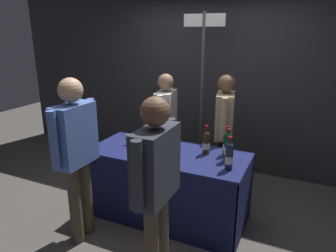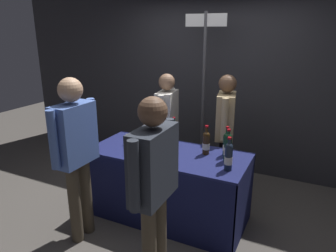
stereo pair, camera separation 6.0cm
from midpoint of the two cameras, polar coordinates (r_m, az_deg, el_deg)
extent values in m
plane|color=#514C47|center=(3.81, 0.47, -15.98)|extent=(12.00, 12.00, 0.00)
cube|color=#2D2D33|center=(4.76, 9.35, 11.08)|extent=(7.19, 0.12, 3.18)
cube|color=#191E51|center=(3.44, 0.50, -4.98)|extent=(1.74, 0.78, 0.02)
cube|color=#141942|center=(3.31, -2.47, -13.65)|extent=(1.74, 0.01, 0.77)
cube|color=#141942|center=(3.92, 2.94, -8.46)|extent=(1.74, 0.01, 0.77)
cube|color=#141942|center=(4.02, -10.83, -8.09)|extent=(0.01, 0.78, 0.77)
cube|color=#141942|center=(3.38, 14.24, -13.58)|extent=(0.01, 0.78, 0.77)
cylinder|color=#192333|center=(3.03, 11.54, -5.84)|extent=(0.07, 0.07, 0.24)
sphere|color=#192333|center=(2.99, 11.68, -3.76)|extent=(0.07, 0.07, 0.07)
cylinder|color=#192333|center=(2.98, 11.72, -3.05)|extent=(0.03, 0.03, 0.08)
cylinder|color=maroon|center=(2.96, 11.78, -2.18)|extent=(0.04, 0.04, 0.02)
cylinder|color=beige|center=(3.04, 11.52, -6.17)|extent=(0.08, 0.08, 0.08)
cylinder|color=black|center=(3.55, 1.55, -1.94)|extent=(0.07, 0.07, 0.25)
sphere|color=black|center=(3.51, 1.57, -0.03)|extent=(0.07, 0.07, 0.07)
cylinder|color=black|center=(3.49, 1.57, 0.64)|extent=(0.03, 0.03, 0.09)
cylinder|color=maroon|center=(3.48, 1.58, 1.46)|extent=(0.03, 0.03, 0.02)
cylinder|color=beige|center=(3.55, 1.55, -2.24)|extent=(0.07, 0.07, 0.08)
cylinder|color=#38230F|center=(3.49, -3.58, -2.17)|extent=(0.07, 0.07, 0.26)
sphere|color=#38230F|center=(3.45, -3.62, -0.15)|extent=(0.07, 0.07, 0.07)
cylinder|color=#38230F|center=(3.44, -3.63, 0.45)|extent=(0.03, 0.03, 0.08)
cylinder|color=black|center=(3.43, -3.65, 1.20)|extent=(0.03, 0.03, 0.02)
cylinder|color=beige|center=(3.50, -3.57, -2.49)|extent=(0.07, 0.07, 0.08)
cylinder|color=black|center=(3.38, 11.16, -3.56)|extent=(0.08, 0.08, 0.21)
sphere|color=black|center=(3.34, 11.26, -1.85)|extent=(0.08, 0.08, 0.08)
cylinder|color=black|center=(3.33, 11.31, -1.12)|extent=(0.03, 0.03, 0.09)
cylinder|color=maroon|center=(3.31, 11.36, -0.24)|extent=(0.04, 0.04, 0.02)
cylinder|color=beige|center=(3.39, 11.14, -3.83)|extent=(0.08, 0.08, 0.07)
cylinder|color=#38230F|center=(3.37, 7.47, -3.40)|extent=(0.07, 0.07, 0.21)
sphere|color=#38230F|center=(3.34, 7.54, -1.67)|extent=(0.07, 0.07, 0.07)
cylinder|color=#38230F|center=(3.32, 7.57, -0.95)|extent=(0.03, 0.03, 0.09)
cylinder|color=maroon|center=(3.31, 7.61, -0.08)|extent=(0.04, 0.04, 0.02)
cylinder|color=beige|center=(3.38, 7.46, -3.67)|extent=(0.08, 0.08, 0.07)
cylinder|color=black|center=(3.23, 11.38, -4.15)|extent=(0.08, 0.08, 0.26)
sphere|color=black|center=(3.19, 11.52, -2.00)|extent=(0.08, 0.08, 0.08)
cylinder|color=black|center=(3.18, 11.55, -1.44)|extent=(0.03, 0.03, 0.07)
cylinder|color=maroon|center=(3.16, 11.60, -0.72)|extent=(0.04, 0.04, 0.02)
cylinder|color=beige|center=(3.24, 11.36, -4.49)|extent=(0.08, 0.08, 0.08)
cylinder|color=silver|center=(3.43, -2.58, -4.78)|extent=(0.06, 0.06, 0.00)
cylinder|color=silver|center=(3.42, -2.59, -4.17)|extent=(0.01, 0.01, 0.08)
cone|color=silver|center=(3.39, -2.60, -3.06)|extent=(0.07, 0.07, 0.07)
cylinder|color=slate|center=(3.58, -1.66, -2.57)|extent=(0.09, 0.09, 0.15)
cylinder|color=#38722D|center=(3.55, -1.69, -0.64)|extent=(0.02, 0.03, 0.24)
ellipsoid|color=gold|center=(3.51, -1.87, 1.21)|extent=(0.03, 0.03, 0.05)
cylinder|color=#38722D|center=(3.54, -1.68, -0.97)|extent=(0.03, 0.02, 0.21)
ellipsoid|color=gold|center=(3.51, -1.91, 0.65)|extent=(0.03, 0.03, 0.05)
cylinder|color=#38722D|center=(3.53, -1.42, -1.12)|extent=(0.02, 0.03, 0.20)
ellipsoid|color=#E05B1E|center=(3.49, -1.38, 0.36)|extent=(0.03, 0.03, 0.05)
cylinder|color=#38722D|center=(3.55, -1.59, -0.73)|extent=(0.04, 0.04, 0.23)
ellipsoid|color=red|center=(3.51, -1.97, 1.03)|extent=(0.03, 0.03, 0.05)
cylinder|color=#38722D|center=(3.54, -1.90, -0.65)|extent=(0.01, 0.05, 0.25)
ellipsoid|color=red|center=(3.52, -1.73, 1.39)|extent=(0.03, 0.03, 0.05)
cylinder|color=#38722D|center=(3.52, -1.85, -0.89)|extent=(0.01, 0.02, 0.24)
ellipsoid|color=gold|center=(3.49, -1.85, 1.00)|extent=(0.03, 0.03, 0.05)
cube|color=silver|center=(3.65, -6.12, -2.40)|extent=(0.13, 0.08, 0.13)
cylinder|color=black|center=(4.23, 10.48, -6.67)|extent=(0.12, 0.12, 0.79)
cylinder|color=black|center=(4.08, 10.34, -7.61)|extent=(0.12, 0.12, 0.79)
cube|color=tan|center=(3.92, 10.94, 1.83)|extent=(0.30, 0.46, 0.56)
sphere|color=brown|center=(3.84, 11.28, 7.63)|extent=(0.22, 0.22, 0.22)
cylinder|color=tan|center=(4.17, 11.15, 3.05)|extent=(0.08, 0.08, 0.51)
cylinder|color=tan|center=(3.67, 10.74, 1.12)|extent=(0.08, 0.08, 0.51)
cylinder|color=#2D3347|center=(4.39, 0.50, -5.52)|extent=(0.12, 0.12, 0.77)
cylinder|color=#2D3347|center=(4.25, -0.11, -6.32)|extent=(0.12, 0.12, 0.77)
cube|color=beige|center=(4.11, 0.21, 2.58)|extent=(0.27, 0.44, 0.55)
sphere|color=#8C664C|center=(4.02, 0.22, 8.04)|extent=(0.21, 0.21, 0.21)
cylinder|color=beige|center=(4.33, 1.15, 3.66)|extent=(0.08, 0.08, 0.50)
cylinder|color=beige|center=(3.87, -0.84, 1.99)|extent=(0.08, 0.08, 0.50)
cylinder|color=#4C4233|center=(2.70, -2.77, -21.35)|extent=(0.12, 0.12, 0.81)
cylinder|color=#4C4233|center=(2.83, -0.89, -19.24)|extent=(0.12, 0.12, 0.81)
cube|color=#2D333D|center=(2.40, -1.96, -7.01)|extent=(0.22, 0.48, 0.58)
sphere|color=brown|center=(2.26, -2.06, 2.65)|extent=(0.22, 0.22, 0.22)
cylinder|color=#2D333D|center=(2.17, -5.45, -9.21)|extent=(0.08, 0.08, 0.53)
cylinder|color=#2D333D|center=(2.63, 0.89, -4.26)|extent=(0.08, 0.08, 0.53)
cylinder|color=#4C4233|center=(3.34, -16.17, -13.54)|extent=(0.12, 0.12, 0.84)
cylinder|color=#4C4233|center=(3.44, -14.23, -12.34)|extent=(0.12, 0.12, 0.84)
cube|color=#4C6BB7|center=(3.10, -16.21, -1.43)|extent=(0.21, 0.44, 0.59)
sphere|color=tan|center=(3.00, -16.89, 6.35)|extent=(0.23, 0.23, 0.23)
cylinder|color=#4C6BB7|center=(2.92, -19.71, -2.45)|extent=(0.08, 0.08, 0.54)
cylinder|color=#4C6BB7|center=(3.28, -13.17, 0.27)|extent=(0.08, 0.08, 0.54)
cylinder|color=#47474C|center=(4.36, 6.83, 4.81)|extent=(0.04, 0.04, 2.31)
cube|color=silver|center=(4.26, 7.35, 18.65)|extent=(0.56, 0.02, 0.16)
camera|label=1|loc=(0.03, -89.48, 0.16)|focal=33.35mm
camera|label=2|loc=(0.03, 90.52, -0.16)|focal=33.35mm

